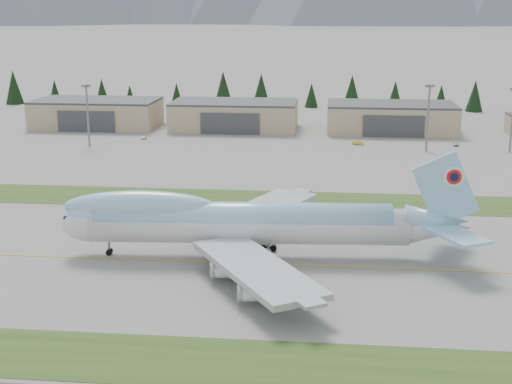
# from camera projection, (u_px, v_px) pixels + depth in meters

# --- Properties ---
(ground) EXTENTS (7000.00, 7000.00, 0.00)m
(ground) POSITION_uv_depth(u_px,v_px,m) (209.00, 262.00, 132.15)
(ground) COLOR slate
(ground) RESTS_ON ground
(grass_strip_near) EXTENTS (400.00, 14.00, 0.08)m
(grass_strip_near) POSITION_uv_depth(u_px,v_px,m) (162.00, 360.00, 95.55)
(grass_strip_near) COLOR #2E481A
(grass_strip_near) RESTS_ON ground
(grass_strip_far) EXTENTS (400.00, 18.00, 0.08)m
(grass_strip_far) POSITION_uv_depth(u_px,v_px,m) (239.00, 199.00, 175.48)
(grass_strip_far) COLOR #2E481A
(grass_strip_far) RESTS_ON ground
(taxiway_line_main) EXTENTS (400.00, 0.40, 0.02)m
(taxiway_line_main) POSITION_uv_depth(u_px,v_px,m) (209.00, 262.00, 132.15)
(taxiway_line_main) COLOR gold
(taxiway_line_main) RESTS_ON ground
(boeing_747_freighter) EXTENTS (78.75, 68.00, 20.78)m
(boeing_747_freighter) POSITION_uv_depth(u_px,v_px,m) (244.00, 222.00, 133.50)
(boeing_747_freighter) COLOR silver
(boeing_747_freighter) RESTS_ON ground
(hangar_left) EXTENTS (48.00, 26.60, 10.80)m
(hangar_left) POSITION_uv_depth(u_px,v_px,m) (97.00, 113.00, 282.07)
(hangar_left) COLOR tan
(hangar_left) RESTS_ON ground
(hangar_center) EXTENTS (48.00, 26.60, 10.80)m
(hangar_center) POSITION_uv_depth(u_px,v_px,m) (234.00, 115.00, 276.63)
(hangar_center) COLOR tan
(hangar_center) RESTS_ON ground
(hangar_right) EXTENTS (48.00, 26.60, 10.80)m
(hangar_right) POSITION_uv_depth(u_px,v_px,m) (391.00, 117.00, 270.69)
(hangar_right) COLOR tan
(hangar_right) RESTS_ON ground
(floodlight_masts) EXTENTS (205.31, 8.49, 24.96)m
(floodlight_masts) POSITION_uv_depth(u_px,v_px,m) (311.00, 103.00, 233.31)
(floodlight_masts) COLOR slate
(floodlight_masts) RESTS_ON ground
(service_vehicle_a) EXTENTS (1.64, 3.51, 1.16)m
(service_vehicle_a) POSITION_uv_depth(u_px,v_px,m) (144.00, 139.00, 255.96)
(service_vehicle_a) COLOR white
(service_vehicle_a) RESTS_ON ground
(service_vehicle_b) EXTENTS (4.28, 2.52, 1.33)m
(service_vehicle_b) POSITION_uv_depth(u_px,v_px,m) (358.00, 145.00, 245.72)
(service_vehicle_b) COLOR gold
(service_vehicle_b) RESTS_ON ground
(service_vehicle_c) EXTENTS (2.30, 4.60, 1.28)m
(service_vehicle_c) POSITION_uv_depth(u_px,v_px,m) (456.00, 146.00, 243.86)
(service_vehicle_c) COLOR #B3B4B8
(service_vehicle_c) RESTS_ON ground
(conifer_belt) EXTENTS (275.27, 14.14, 16.82)m
(conifer_belt) POSITION_uv_depth(u_px,v_px,m) (288.00, 92.00, 334.64)
(conifer_belt) COLOR black
(conifer_belt) RESTS_ON ground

